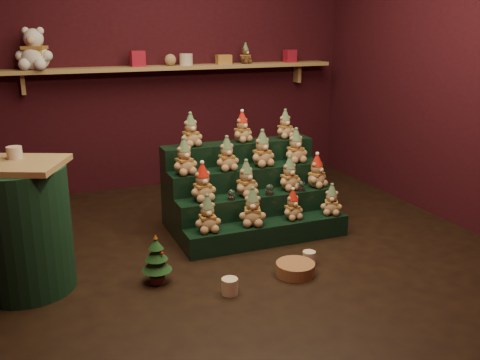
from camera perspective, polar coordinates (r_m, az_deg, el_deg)
name	(u,v)px	position (r m, az deg, el deg)	size (l,w,h in m)	color
ground	(241,247)	(4.36, 0.11, -7.20)	(4.00, 4.00, 0.00)	black
back_wall	(170,57)	(5.96, -7.51, 12.91)	(4.00, 0.10, 2.80)	black
front_wall	(436,114)	(2.26, 20.20, 6.67)	(4.00, 0.10, 2.80)	black
right_wall	(458,64)	(5.15, 22.23, 11.35)	(0.10, 4.00, 2.80)	black
back_shelf	(174,68)	(5.79, -7.02, 11.78)	(3.60, 0.26, 0.24)	tan
riser_tier_front	(268,233)	(4.42, 3.00, -5.64)	(1.40, 0.22, 0.18)	black
riser_tier_midfront	(257,214)	(4.57, 1.85, -3.64)	(1.40, 0.22, 0.36)	black
riser_tier_midback	(247,197)	(4.74, 0.79, -1.78)	(1.40, 0.22, 0.54)	black
riser_tier_back	(238,180)	(4.90, -0.20, -0.04)	(1.40, 0.22, 0.72)	black
teddy_0	(207,214)	(4.16, -3.49, -3.60)	(0.21, 0.19, 0.29)	#A6815C
teddy_1	(253,207)	(4.28, 1.35, -2.88)	(0.22, 0.20, 0.30)	#A6815C
teddy_2	(293,204)	(4.45, 5.64, -2.62)	(0.18, 0.16, 0.25)	#A6815C
teddy_3	(332,199)	(4.60, 9.74, -2.06)	(0.18, 0.17, 0.26)	#A6815C
teddy_4	(203,182)	(4.32, -4.02, -0.24)	(0.22, 0.19, 0.30)	#A6815C
teddy_5	(246,178)	(4.43, 0.65, 0.16)	(0.21, 0.19, 0.30)	#A6815C
teddy_6	(289,173)	(4.62, 5.29, 0.70)	(0.20, 0.18, 0.28)	#A6815C
teddy_7	(317,171)	(4.73, 8.18, 0.96)	(0.20, 0.18, 0.28)	#A6815C
teddy_8	(184,157)	(4.43, -5.97, 2.49)	(0.21, 0.19, 0.30)	#A6815C
teddy_9	(227,154)	(4.54, -1.41, 2.82)	(0.20, 0.18, 0.28)	#A6815C
teddy_10	(262,149)	(4.68, 2.38, 3.38)	(0.22, 0.20, 0.31)	#A6815C
teddy_11	(296,146)	(4.82, 5.96, 3.65)	(0.21, 0.19, 0.30)	#A6815C
teddy_12	(191,130)	(4.65, -5.29, 5.33)	(0.20, 0.18, 0.28)	#A6815C
teddy_13	(242,127)	(4.81, 0.23, 5.69)	(0.19, 0.17, 0.27)	#A6815C
teddy_14	(285,124)	(4.99, 4.82, 5.95)	(0.18, 0.16, 0.26)	#A6815C
snow_globe_a	(231,195)	(4.35, -0.93, -1.57)	(0.06, 0.06, 0.09)	black
snow_globe_b	(270,189)	(4.48, 3.17, -1.01)	(0.07, 0.07, 0.09)	black
snow_globe_c	(301,186)	(4.61, 6.54, -0.62)	(0.07, 0.07, 0.09)	black
side_table	(23,228)	(3.84, -22.13, -4.73)	(0.73, 0.68, 0.89)	tan
table_ornament	(14,152)	(3.80, -22.93, 2.72)	(0.10, 0.10, 0.08)	beige
mini_christmas_tree	(156,259)	(3.78, -8.90, -8.35)	(0.21, 0.21, 0.36)	#442618
mug_left	(230,286)	(3.64, -1.10, -11.27)	(0.11, 0.11, 0.11)	beige
mug_right	(309,258)	(4.10, 7.37, -8.21)	(0.10, 0.10, 0.10)	beige
wicker_basket	(295,269)	(3.92, 5.92, -9.40)	(0.28, 0.28, 0.09)	#91613A
white_bear	(34,43)	(5.55, -21.12, 13.47)	(0.35, 0.32, 0.49)	white
brown_bear	(245,54)	(6.01, 0.59, 13.32)	(0.15, 0.14, 0.21)	#51311B
gift_tin_red_a	(138,59)	(5.68, -10.87, 12.60)	(0.14, 0.14, 0.16)	#B11B34
gift_tin_cream	(186,59)	(5.80, -5.77, 12.67)	(0.14, 0.14, 0.12)	beige
gift_tin_red_b	(290,56)	(6.26, 5.34, 13.04)	(0.12, 0.12, 0.14)	#B11B34
shelf_plush_ball	(170,60)	(5.75, -7.44, 12.59)	(0.12, 0.12, 0.12)	#A6815C
scarf_gift_box	(224,59)	(5.93, -1.75, 12.73)	(0.16, 0.10, 0.10)	orange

